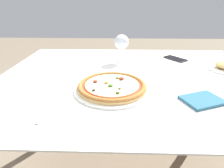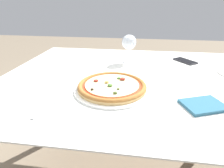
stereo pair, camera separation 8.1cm
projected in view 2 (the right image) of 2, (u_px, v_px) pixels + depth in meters
The scene contains 6 objects.
dining_table at pixel (139, 90), 1.00m from camera, with size 1.42×1.08×0.76m.
pizza_plate at pixel (112, 87), 0.81m from camera, with size 0.33×0.33×0.04m.
fork at pixel (49, 106), 0.70m from camera, with size 0.06×0.17×0.00m.
wine_glass_far_left at pixel (129, 43), 1.13m from camera, with size 0.09×0.09×0.17m.
cell_phone at pixel (185, 61), 1.19m from camera, with size 0.14×0.16×0.01m.
napkin_folded at pixel (203, 105), 0.70m from camera, with size 0.18×0.16×0.01m.
Camera 2 is at (-0.02, -0.91, 1.12)m, focal length 30.00 mm.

